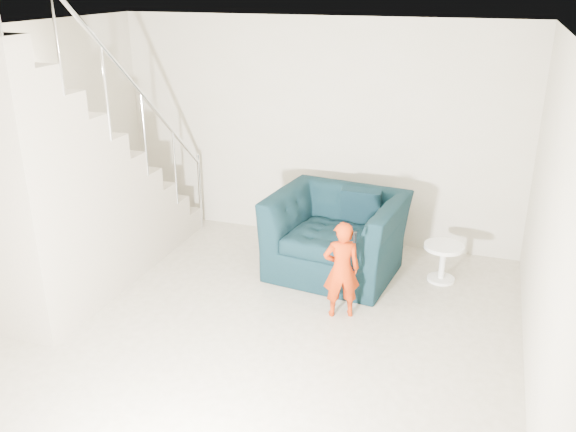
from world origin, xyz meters
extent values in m
plane|color=gray|center=(0.00, 0.00, 0.00)|extent=(5.50, 5.50, 0.00)
plane|color=silver|center=(0.00, 0.00, 2.70)|extent=(5.50, 5.50, 0.00)
plane|color=#B3AB92|center=(0.00, 2.75, 1.35)|extent=(5.00, 0.00, 5.00)
plane|color=#B3AB92|center=(2.50, 0.00, 1.35)|extent=(0.00, 5.50, 5.50)
imported|color=black|center=(0.51, 1.80, 0.45)|extent=(1.52, 1.36, 0.90)
imported|color=#A51A05|center=(0.79, 0.89, 0.49)|extent=(0.42, 0.35, 0.98)
cylinder|color=white|center=(1.67, 1.95, 0.40)|extent=(0.42, 0.42, 0.04)
cylinder|color=white|center=(1.67, 1.95, 0.19)|extent=(0.06, 0.06, 0.38)
cylinder|color=white|center=(1.67, 1.95, 0.02)|extent=(0.30, 0.30, 0.03)
cube|color=#ADA089|center=(-2.00, 2.35, 0.14)|extent=(1.00, 0.30, 0.27)
cube|color=#ADA089|center=(-2.00, 2.05, 0.27)|extent=(1.00, 0.30, 0.54)
cube|color=#ADA089|center=(-2.00, 1.75, 0.41)|extent=(1.00, 0.30, 0.81)
cube|color=#ADA089|center=(-2.00, 1.45, 0.54)|extent=(1.00, 0.30, 1.08)
cube|color=#ADA089|center=(-2.00, 1.15, 0.68)|extent=(1.00, 0.30, 1.35)
cube|color=#ADA089|center=(-2.00, 0.85, 0.81)|extent=(1.00, 0.30, 1.62)
cube|color=#ADA089|center=(-2.00, 0.55, 0.95)|extent=(1.00, 0.30, 1.89)
cube|color=#ADA089|center=(-2.00, 0.25, 1.08)|extent=(1.00, 0.30, 2.16)
cube|color=#ADA089|center=(-2.00, -0.05, 1.22)|extent=(1.00, 0.30, 2.43)
cylinder|color=silver|center=(-1.50, 1.00, 2.25)|extent=(0.04, 3.03, 2.73)
cylinder|color=silver|center=(-1.50, 2.50, 0.50)|extent=(0.04, 0.04, 1.00)
cube|color=black|center=(0.71, 2.13, 0.69)|extent=(0.45, 0.21, 0.44)
cube|color=black|center=(-0.09, 1.79, 0.57)|extent=(0.05, 0.51, 0.57)
cube|color=black|center=(0.92, 0.87, 0.86)|extent=(0.03, 0.05, 0.10)
camera|label=1|loc=(1.98, -4.23, 3.12)|focal=38.00mm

